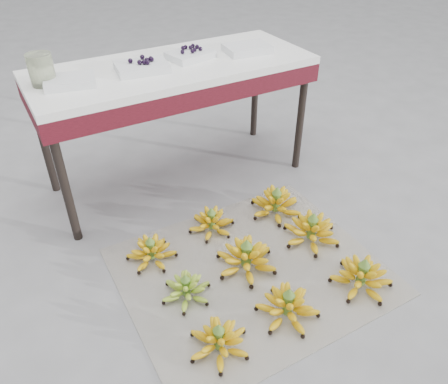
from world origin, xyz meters
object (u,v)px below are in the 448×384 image
tray_far_left (70,81)px  newspaper_mat (251,271)px  bunch_front_right (362,277)px  bunch_mid_center (246,258)px  glass_jar (41,69)px  bunch_mid_right (311,231)px  vendor_table (174,79)px  tray_right (191,54)px  bunch_mid_left (186,289)px  tray_far_right (247,49)px  bunch_front_center (288,306)px  bunch_front_left (219,341)px  tray_left (142,67)px  bunch_back_center (212,222)px  bunch_back_right (276,204)px  bunch_back_left (151,252)px

tray_far_left → newspaper_mat: bearing=-60.7°
bunch_front_right → bunch_mid_center: size_ratio=0.80×
glass_jar → bunch_front_right: bearing=-52.3°
bunch_mid_right → tray_far_left: size_ratio=1.41×
vendor_table → tray_right: 0.17m
bunch_front_right → bunch_mid_left: bunch_front_right is taller
tray_far_right → bunch_mid_right: bearing=-97.8°
bunch_front_center → bunch_mid_right: bunch_mid_right is taller
bunch_front_left → bunch_mid_center: bunch_mid_center is taller
newspaper_mat → tray_far_right: 1.32m
vendor_table → bunch_mid_right: bearing=-69.2°
bunch_front_right → glass_jar: (-1.03, 1.34, 0.78)m
bunch_front_center → tray_left: (-0.12, 1.24, 0.73)m
bunch_mid_left → tray_right: size_ratio=0.98×
vendor_table → tray_far_left: tray_far_left is taller
bunch_front_center → tray_far_left: bearing=118.0°
bunch_back_center → tray_right: 0.97m
newspaper_mat → bunch_mid_center: (-0.01, 0.03, 0.07)m
bunch_back_center → bunch_mid_center: bearing=-110.8°
bunch_mid_left → glass_jar: bearing=116.5°
bunch_front_left → vendor_table: bearing=71.7°
bunch_mid_right → tray_far_right: size_ratio=1.38×
tray_left → tray_right: tray_left is taller
bunch_mid_right → bunch_back_center: size_ratio=1.18×
bunch_mid_right → vendor_table: vendor_table is taller
bunch_front_center → bunch_back_right: 0.75m
tray_left → bunch_mid_center: bearing=-82.2°
bunch_back_center → glass_jar: glass_jar is taller
bunch_front_center → bunch_front_right: (0.41, -0.03, 0.00)m
newspaper_mat → tray_far_left: bearing=119.3°
bunch_back_left → bunch_mid_center: bearing=-61.5°
bunch_front_left → tray_right: size_ratio=0.93×
bunch_front_center → bunch_mid_center: bearing=95.8°
bunch_mid_center → tray_left: tray_left is taller
bunch_front_right → vendor_table: bearing=101.8°
bunch_mid_right → bunch_back_left: bearing=180.0°
bunch_mid_left → bunch_back_right: bunch_back_right is taller
tray_far_right → bunch_front_center: bearing=-113.6°
bunch_front_right → bunch_back_left: bearing=137.2°
bunch_back_center → tray_left: (-0.11, 0.55, 0.73)m
bunch_mid_right → tray_far_right: bearing=101.8°
bunch_back_left → tray_far_left: bearing=76.2°
bunch_front_center → tray_left: tray_left is taller
newspaper_mat → bunch_front_right: (0.40, -0.34, 0.06)m
bunch_front_left → tray_left: 1.46m
bunch_mid_center → bunch_back_right: 0.49m
newspaper_mat → tray_far_right: tray_far_right is taller
newspaper_mat → tray_far_left: tray_far_left is taller
bunch_back_left → tray_left: (0.27, 0.61, 0.73)m
bunch_front_left → bunch_back_right: 0.98m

